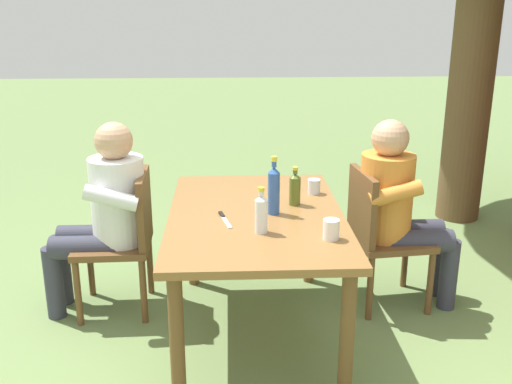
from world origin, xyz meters
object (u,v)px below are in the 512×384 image
cup_glass (314,186)px  table_knife (224,219)px  bottle_clear (261,213)px  cup_white (331,229)px  backpack_by_near_side (191,224)px  chair_far_left (379,231)px  person_in_white_shirt (105,209)px  bottle_olive (295,188)px  backpack_by_far_side (235,222)px  chair_near_left (126,235)px  person_in_plaid_shirt (398,205)px  dining_table (256,229)px  bottle_blue (274,189)px

cup_glass → table_knife: 0.68m
bottle_clear → cup_white: (0.10, 0.33, -0.05)m
bottle_clear → backpack_by_near_side: bottle_clear is taller
chair_far_left → person_in_white_shirt: 1.66m
bottle_olive → cup_glass: 0.25m
cup_white → backpack_by_far_side: (-1.69, -0.45, -0.60)m
chair_near_left → chair_far_left: bearing=89.6°
chair_near_left → person_in_plaid_shirt: size_ratio=0.74×
dining_table → backpack_by_far_side: bearing=-175.5°
person_in_white_shirt → cup_glass: bearing=90.0°
person_in_white_shirt → cup_glass: 1.25m
person_in_white_shirt → bottle_olive: bearing=79.9°
person_in_plaid_shirt → chair_near_left: bearing=-90.1°
cup_white → chair_near_left: bearing=-122.6°
bottle_clear → cup_white: 0.35m
bottle_blue → cup_glass: size_ratio=3.65×
dining_table → chair_near_left: 0.85m
dining_table → backpack_by_near_side: dining_table is taller
bottle_olive → bottle_clear: 0.47m
bottle_clear → backpack_by_far_side: (-1.59, -0.11, -0.65)m
cup_glass → person_in_white_shirt: bearing=-90.0°
cup_glass → dining_table: bearing=-47.9°
bottle_blue → backpack_by_near_side: 1.48m
bottle_blue → backpack_by_far_side: size_ratio=0.83×
bottle_blue → backpack_by_far_side: 1.50m
chair_near_left → table_knife: 0.77m
bottle_olive → cup_glass: (-0.20, 0.14, -0.05)m
person_in_white_shirt → person_in_plaid_shirt: same height
person_in_plaid_shirt → bottle_clear: (0.61, -0.87, 0.18)m
chair_near_left → bottle_olive: bottle_olive is taller
dining_table → backpack_by_far_side: (-1.31, -0.10, -0.45)m
cup_white → backpack_by_far_side: size_ratio=0.26×
bottle_blue → bottle_olive: size_ratio=1.44×
cup_glass → backpack_by_far_side: 1.23m
dining_table → bottle_blue: (0.01, 0.09, 0.23)m
chair_near_left → cup_white: bearing=57.4°
person_in_white_shirt → bottle_olive: (0.20, 1.11, 0.17)m
person_in_plaid_shirt → backpack_by_near_side: 1.65m
chair_near_left → cup_glass: size_ratio=9.93×
backpack_by_near_side → backpack_by_far_side: (-0.10, 0.34, -0.03)m
person_in_plaid_shirt → backpack_by_far_side: (-0.98, -0.98, -0.47)m
cup_white → backpack_by_far_side: 1.85m
backpack_by_far_side → bottle_olive: bearing=15.5°
chair_far_left → cup_white: 0.88m
bottle_olive → backpack_by_far_side: bottle_olive is taller
bottle_clear → backpack_by_near_side: bearing=-163.1°
person_in_plaid_shirt → bottle_blue: (0.34, -0.79, 0.22)m
bottle_clear → dining_table: bearing=-177.5°
bottle_clear → cup_white: bearing=72.9°
bottle_clear → cup_glass: bearing=150.2°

